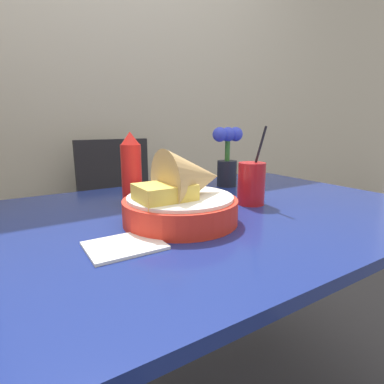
% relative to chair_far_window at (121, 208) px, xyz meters
% --- Properties ---
extents(wall_window, '(7.00, 0.06, 2.60)m').
position_rel_chair_far_window_xyz_m(wall_window, '(-0.03, 0.32, 0.77)').
color(wall_window, '#B7B2A3').
rests_on(wall_window, ground_plane).
extents(dining_table, '(1.26, 0.86, 0.74)m').
position_rel_chair_far_window_xyz_m(dining_table, '(-0.03, -0.86, 0.12)').
color(dining_table, navy).
rests_on(dining_table, ground_plane).
extents(chair_far_window, '(0.40, 0.40, 0.89)m').
position_rel_chair_far_window_xyz_m(chair_far_window, '(0.00, 0.00, 0.00)').
color(chair_far_window, black).
rests_on(chair_far_window, ground_plane).
extents(food_basket, '(0.28, 0.28, 0.18)m').
position_rel_chair_far_window_xyz_m(food_basket, '(-0.14, -0.92, 0.27)').
color(food_basket, red).
rests_on(food_basket, dining_table).
extents(ketchup_bottle, '(0.06, 0.06, 0.21)m').
position_rel_chair_far_window_xyz_m(ketchup_bottle, '(-0.18, -0.69, 0.32)').
color(ketchup_bottle, red).
rests_on(ketchup_bottle, dining_table).
extents(drink_cup, '(0.08, 0.08, 0.23)m').
position_rel_chair_far_window_xyz_m(drink_cup, '(0.11, -0.89, 0.27)').
color(drink_cup, red).
rests_on(drink_cup, dining_table).
extents(flower_vase, '(0.13, 0.08, 0.23)m').
position_rel_chair_far_window_xyz_m(flower_vase, '(0.22, -0.63, 0.33)').
color(flower_vase, black).
rests_on(flower_vase, dining_table).
extents(napkin, '(0.14, 0.12, 0.01)m').
position_rel_chair_far_window_xyz_m(napkin, '(-0.32, -1.00, 0.21)').
color(napkin, white).
rests_on(napkin, dining_table).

